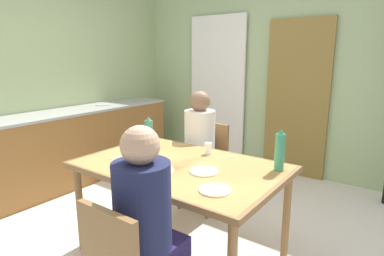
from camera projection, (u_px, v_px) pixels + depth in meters
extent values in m
plane|color=silver|center=(158.00, 233.00, 2.88)|extent=(5.83, 5.83, 0.00)
cube|color=#A2B983|center=(266.00, 78.00, 4.37)|extent=(4.25, 0.10, 2.51)
cube|color=#A4B881|center=(69.00, 78.00, 4.20)|extent=(0.10, 3.37, 2.51)
cube|color=olive|center=(297.00, 100.00, 4.10)|extent=(0.80, 0.05, 2.00)
cube|color=white|center=(217.00, 90.00, 4.75)|extent=(0.90, 0.03, 2.11)
cube|color=brown|center=(82.00, 145.00, 4.11)|extent=(0.60, 2.48, 0.87)
cube|color=#9E9E99|center=(80.00, 110.00, 4.01)|extent=(0.61, 2.53, 0.03)
cylinder|color=#B7B7BC|center=(103.00, 105.00, 4.30)|extent=(0.21, 0.21, 0.01)
cube|color=brown|center=(180.00, 167.00, 2.41)|extent=(1.51, 0.98, 0.04)
cube|color=#F1B764|center=(180.00, 164.00, 2.41)|extent=(1.45, 0.95, 0.00)
cylinder|color=brown|center=(80.00, 209.00, 2.55)|extent=(0.06, 0.06, 0.72)
cylinder|color=brown|center=(153.00, 177.00, 3.22)|extent=(0.06, 0.06, 0.72)
cylinder|color=brown|center=(286.00, 217.00, 2.43)|extent=(0.06, 0.06, 0.72)
cube|color=brown|center=(108.00, 252.00, 1.49)|extent=(0.38, 0.04, 0.42)
cube|color=brown|center=(202.00, 166.00, 3.27)|extent=(0.40, 0.40, 0.04)
cube|color=brown|center=(212.00, 142.00, 3.36)|extent=(0.38, 0.04, 0.42)
cylinder|color=brown|center=(207.00, 199.00, 3.09)|extent=(0.04, 0.04, 0.41)
cylinder|color=brown|center=(179.00, 190.00, 3.28)|extent=(0.04, 0.04, 0.41)
cylinder|color=brown|center=(225.00, 187.00, 3.36)|extent=(0.04, 0.04, 0.41)
cylinder|color=brown|center=(198.00, 180.00, 3.55)|extent=(0.04, 0.04, 0.41)
cube|color=#241D4E|center=(158.00, 246.00, 1.79)|extent=(0.30, 0.22, 0.12)
cylinder|color=#1E2347|center=(143.00, 211.00, 1.65)|extent=(0.30, 0.30, 0.52)
sphere|color=tan|center=(140.00, 145.00, 1.57)|extent=(0.20, 0.20, 0.20)
cube|color=silver|center=(193.00, 165.00, 3.13)|extent=(0.30, 0.22, 0.12)
cylinder|color=silver|center=(200.00, 137.00, 3.16)|extent=(0.30, 0.30, 0.52)
sphere|color=#846047|center=(200.00, 101.00, 3.08)|extent=(0.20, 0.20, 0.20)
cylinder|color=#378B66|center=(280.00, 152.00, 2.25)|extent=(0.07, 0.07, 0.26)
cone|color=#347E5A|center=(281.00, 131.00, 2.22)|extent=(0.05, 0.05, 0.04)
cylinder|color=#3F8B6A|center=(149.00, 134.00, 2.79)|extent=(0.07, 0.07, 0.25)
cone|color=#3E896C|center=(148.00, 118.00, 2.76)|extent=(0.05, 0.05, 0.04)
cylinder|color=white|center=(158.00, 171.00, 2.25)|extent=(0.22, 0.22, 0.01)
cylinder|color=white|center=(215.00, 190.00, 1.93)|extent=(0.20, 0.20, 0.01)
cylinder|color=white|center=(204.00, 171.00, 2.24)|extent=(0.20, 0.20, 0.01)
cylinder|color=white|center=(126.00, 165.00, 2.37)|extent=(0.23, 0.23, 0.01)
cylinder|color=silver|center=(208.00, 148.00, 2.64)|extent=(0.06, 0.06, 0.09)
cube|color=silver|center=(226.00, 157.00, 2.56)|extent=(0.12, 0.12, 0.00)
cube|color=silver|center=(118.00, 158.00, 2.55)|extent=(0.08, 0.14, 0.00)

